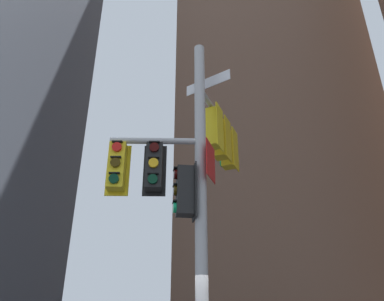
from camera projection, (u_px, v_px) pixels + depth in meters
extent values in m
cube|color=brown|center=(269.00, 90.00, 39.36)|extent=(15.83, 15.83, 48.49)
cylinder|color=#B2B2B5|center=(201.00, 202.00, 7.59)|extent=(0.24, 0.24, 7.81)
cylinder|color=#B2B2B5|center=(216.00, 114.00, 9.74)|extent=(0.58, 2.34, 0.13)
cylinder|color=#B2B2B5|center=(155.00, 141.00, 8.16)|extent=(1.90, 0.55, 0.13)
cube|color=yellow|center=(220.00, 127.00, 9.12)|extent=(0.12, 0.48, 1.14)
cube|color=yellow|center=(212.00, 128.00, 9.19)|extent=(0.40, 0.40, 1.00)
cylinder|color=#360605|center=(204.00, 117.00, 9.41)|extent=(0.10, 0.21, 0.20)
cube|color=black|center=(204.00, 113.00, 9.46)|extent=(0.11, 0.23, 0.02)
cylinder|color=#3C2C06|center=(205.00, 130.00, 9.25)|extent=(0.10, 0.21, 0.20)
cube|color=black|center=(204.00, 126.00, 9.31)|extent=(0.11, 0.23, 0.02)
cylinder|color=#19C672|center=(205.00, 143.00, 9.10)|extent=(0.10, 0.21, 0.20)
cube|color=black|center=(204.00, 138.00, 9.16)|extent=(0.11, 0.23, 0.02)
cube|color=gold|center=(228.00, 139.00, 9.66)|extent=(0.12, 0.48, 1.14)
cube|color=gold|center=(221.00, 140.00, 9.73)|extent=(0.40, 0.40, 1.00)
cylinder|color=#360605|center=(213.00, 129.00, 9.95)|extent=(0.10, 0.21, 0.20)
cube|color=black|center=(213.00, 125.00, 10.00)|extent=(0.11, 0.23, 0.02)
cylinder|color=#3C2C06|center=(213.00, 141.00, 9.80)|extent=(0.10, 0.21, 0.20)
cube|color=black|center=(213.00, 137.00, 9.85)|extent=(0.11, 0.23, 0.02)
cylinder|color=#19C672|center=(214.00, 154.00, 9.64)|extent=(0.10, 0.21, 0.20)
cube|color=black|center=(213.00, 149.00, 9.70)|extent=(0.11, 0.23, 0.02)
cube|color=gold|center=(235.00, 149.00, 10.20)|extent=(0.12, 0.48, 1.14)
cube|color=gold|center=(228.00, 150.00, 10.27)|extent=(0.40, 0.40, 1.00)
cylinder|color=#360605|center=(221.00, 140.00, 10.49)|extent=(0.10, 0.21, 0.20)
cube|color=black|center=(221.00, 136.00, 10.54)|extent=(0.11, 0.23, 0.02)
cylinder|color=#3C2C06|center=(221.00, 151.00, 10.34)|extent=(0.10, 0.21, 0.20)
cube|color=black|center=(221.00, 147.00, 10.39)|extent=(0.11, 0.23, 0.02)
cylinder|color=#19C672|center=(222.00, 163.00, 10.18)|extent=(0.10, 0.21, 0.20)
cube|color=black|center=(221.00, 159.00, 10.24)|extent=(0.11, 0.23, 0.02)
cube|color=black|center=(155.00, 170.00, 8.07)|extent=(0.48, 0.13, 1.14)
cube|color=black|center=(154.00, 167.00, 7.90)|extent=(0.41, 0.41, 1.00)
cylinder|color=#360605|center=(154.00, 147.00, 7.87)|extent=(0.21, 0.10, 0.20)
cube|color=black|center=(154.00, 142.00, 7.91)|extent=(0.23, 0.12, 0.02)
cylinder|color=yellow|center=(154.00, 163.00, 7.72)|extent=(0.21, 0.10, 0.20)
cube|color=black|center=(154.00, 157.00, 7.76)|extent=(0.23, 0.12, 0.02)
cylinder|color=#06311C|center=(153.00, 179.00, 7.56)|extent=(0.21, 0.10, 0.20)
cube|color=black|center=(153.00, 173.00, 7.61)|extent=(0.23, 0.12, 0.02)
cube|color=yellow|center=(118.00, 170.00, 8.05)|extent=(0.48, 0.13, 1.14)
cube|color=yellow|center=(117.00, 167.00, 7.88)|extent=(0.41, 0.41, 1.00)
cylinder|color=red|center=(117.00, 147.00, 7.85)|extent=(0.21, 0.10, 0.20)
cube|color=black|center=(117.00, 142.00, 7.90)|extent=(0.23, 0.12, 0.02)
cylinder|color=#3C2C06|center=(115.00, 163.00, 7.70)|extent=(0.21, 0.10, 0.20)
cube|color=black|center=(116.00, 157.00, 7.75)|extent=(0.23, 0.12, 0.02)
cylinder|color=#06311C|center=(114.00, 179.00, 7.55)|extent=(0.21, 0.10, 0.20)
cube|color=black|center=(114.00, 173.00, 7.60)|extent=(0.23, 0.12, 0.02)
cube|color=black|center=(194.00, 192.00, 7.66)|extent=(0.19, 0.46, 1.14)
cube|color=black|center=(185.00, 191.00, 7.64)|extent=(0.43, 0.43, 1.00)
cylinder|color=#360605|center=(175.00, 174.00, 7.77)|extent=(0.12, 0.21, 0.20)
cube|color=black|center=(175.00, 169.00, 7.82)|extent=(0.14, 0.23, 0.02)
cylinder|color=#3C2C06|center=(175.00, 191.00, 7.62)|extent=(0.12, 0.21, 0.20)
cube|color=black|center=(175.00, 185.00, 7.67)|extent=(0.14, 0.23, 0.02)
cylinder|color=#19C672|center=(175.00, 208.00, 7.46)|extent=(0.12, 0.21, 0.20)
cube|color=black|center=(174.00, 202.00, 7.52)|extent=(0.14, 0.23, 0.02)
cube|color=white|center=(208.00, 83.00, 9.18)|extent=(1.14, 0.51, 0.28)
cube|color=#19479E|center=(208.00, 83.00, 9.18)|extent=(1.10, 0.49, 0.24)
cube|color=red|center=(211.00, 161.00, 7.90)|extent=(0.09, 0.64, 0.80)
cube|color=white|center=(211.00, 161.00, 7.90)|extent=(0.08, 0.60, 0.76)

